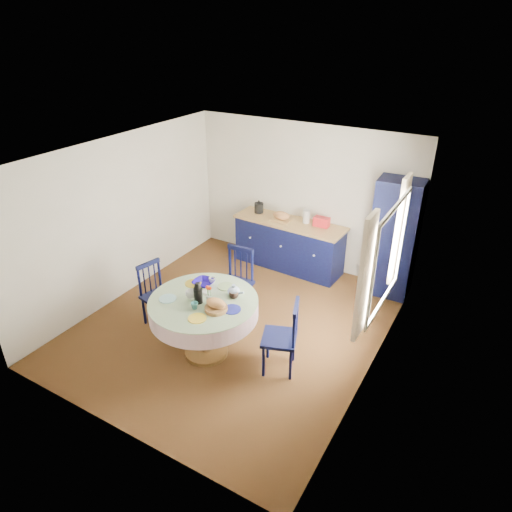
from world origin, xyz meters
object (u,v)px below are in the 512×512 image
(mug_d, at_px, (212,280))
(mug_c, at_px, (234,295))
(cobalt_bowl, at_px, (204,283))
(pantry_cabinet, at_px, (394,239))
(mug_a, at_px, (191,294))
(kitchen_counter, at_px, (289,243))
(chair_far, at_px, (236,282))
(dining_table, at_px, (204,309))
(chair_left, at_px, (157,294))
(mug_b, at_px, (195,306))
(chair_right, at_px, (283,337))

(mug_d, bearing_deg, mug_c, -20.20)
(mug_c, relative_size, cobalt_bowl, 0.43)
(pantry_cabinet, distance_m, mug_a, 3.30)
(kitchen_counter, distance_m, chair_far, 1.67)
(mug_a, xyz_separation_m, cobalt_bowl, (-0.05, 0.33, -0.02))
(dining_table, xyz_separation_m, chair_far, (-0.18, 1.02, -0.19))
(chair_left, xyz_separation_m, mug_d, (0.87, 0.17, 0.40))
(mug_b, distance_m, mug_d, 0.62)
(cobalt_bowl, bearing_deg, dining_table, -54.02)
(pantry_cabinet, bearing_deg, chair_far, -139.49)
(chair_left, bearing_deg, mug_b, -99.82)
(dining_table, bearing_deg, cobalt_bowl, 125.98)
(mug_d, bearing_deg, dining_table, -69.63)
(mug_b, distance_m, cobalt_bowl, 0.55)
(chair_left, bearing_deg, dining_table, -89.66)
(kitchen_counter, height_order, chair_right, kitchen_counter)
(mug_b, xyz_separation_m, mug_c, (0.28, 0.44, 0.00))
(chair_far, relative_size, cobalt_bowl, 3.76)
(chair_right, bearing_deg, cobalt_bowl, -112.72)
(chair_right, bearing_deg, mug_c, -109.50)
(dining_table, relative_size, cobalt_bowl, 5.03)
(mug_b, xyz_separation_m, cobalt_bowl, (-0.23, 0.50, -0.01))
(pantry_cabinet, bearing_deg, mug_d, -130.18)
(mug_d, bearing_deg, chair_left, -169.19)
(mug_d, xyz_separation_m, cobalt_bowl, (-0.07, -0.10, -0.01))
(pantry_cabinet, height_order, chair_right, pantry_cabinet)
(chair_left, bearing_deg, mug_a, -94.31)
(dining_table, height_order, chair_far, dining_table)
(chair_right, distance_m, mug_c, 0.80)
(chair_right, height_order, cobalt_bowl, chair_right)
(kitchen_counter, relative_size, chair_far, 1.92)
(pantry_cabinet, bearing_deg, chair_right, -107.11)
(pantry_cabinet, height_order, chair_far, pantry_cabinet)
(chair_right, xyz_separation_m, mug_c, (-0.70, -0.01, 0.39))
(chair_left, bearing_deg, mug_d, -66.01)
(chair_right, bearing_deg, chair_far, -143.61)
(cobalt_bowl, bearing_deg, mug_c, -7.06)
(cobalt_bowl, bearing_deg, chair_right, -2.69)
(pantry_cabinet, xyz_separation_m, dining_table, (-1.62, -2.73, -0.24))
(pantry_cabinet, distance_m, dining_table, 3.19)
(chair_right, distance_m, mug_b, 1.14)
(kitchen_counter, bearing_deg, chair_right, -62.32)
(mug_d, bearing_deg, chair_far, 92.86)
(dining_table, bearing_deg, chair_left, 167.15)
(mug_a, bearing_deg, chair_far, 90.68)
(mug_b, xyz_separation_m, mug_d, (-0.16, 0.60, -0.00))
(chair_left, distance_m, mug_b, 1.19)
(chair_left, xyz_separation_m, mug_c, (1.31, 0.00, 0.41))
(mug_c, height_order, cobalt_bowl, mug_c)
(kitchen_counter, bearing_deg, chair_left, -106.73)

